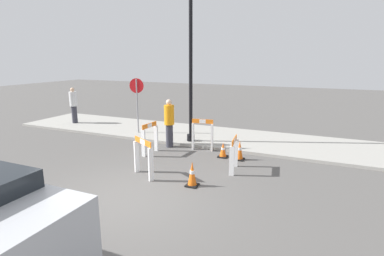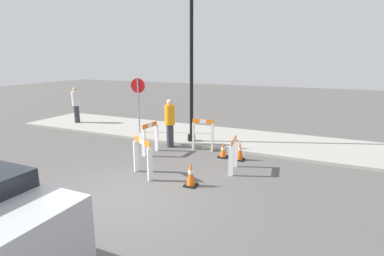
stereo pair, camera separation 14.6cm
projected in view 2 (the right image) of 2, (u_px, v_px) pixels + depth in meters
name	position (u px, v px, depth m)	size (l,w,h in m)	color
ground_plane	(118.00, 201.00, 6.77)	(60.00, 60.00, 0.00)	#565451
sidewalk_slab	(213.00, 136.00, 12.14)	(18.00, 3.15, 0.10)	#9E9B93
streetlamp_post	(191.00, 36.00, 10.46)	(0.44, 0.44, 5.97)	black
stop_sign	(138.00, 96.00, 12.29)	(0.59, 0.15, 2.26)	gray
barricade_0	(203.00, 134.00, 10.38)	(0.75, 0.23, 1.11)	white
barricade_1	(150.00, 137.00, 10.04)	(0.20, 0.78, 1.05)	white
barricade_2	(143.00, 156.00, 8.10)	(0.82, 0.54, 1.05)	white
barricade_3	(233.00, 153.00, 8.46)	(0.23, 0.81, 0.98)	white
traffic_cone_0	(240.00, 151.00, 9.43)	(0.30, 0.30, 0.63)	black
traffic_cone_1	(191.00, 174.00, 7.50)	(0.30, 0.30, 0.65)	black
traffic_cone_2	(223.00, 150.00, 9.70)	(0.30, 0.30, 0.50)	black
person_worker	(170.00, 122.00, 10.71)	(0.50, 0.50, 1.74)	#33333D
person_pedestrian	(76.00, 104.00, 14.34)	(0.39, 0.39, 1.69)	#33333D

